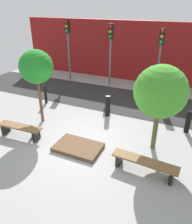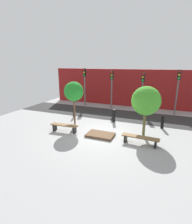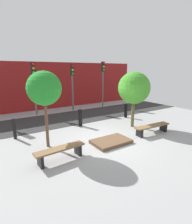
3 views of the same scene
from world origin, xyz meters
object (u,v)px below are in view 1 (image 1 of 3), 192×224
at_px(bench_left, 20,129).
at_px(planter_bed, 78,147).
at_px(bollard_center, 188,122).
at_px(bench_right, 145,164).
at_px(traffic_light_west, 68,39).
at_px(tree_behind_left_bench, 36,67).
at_px(bollard_left, 108,106).
at_px(bollard_far_left, 45,94).
at_px(tree_behind_right_bench, 161,92).
at_px(traffic_light_mid_east, 160,49).
at_px(traffic_light_mid_west, 110,44).

xyz_separation_m(bench_left, planter_bed, (2.33, 0.20, -0.26)).
height_order(bench_left, bollard_center, bollard_center).
xyz_separation_m(bench_right, bollard_center, (0.98, 2.93, 0.13)).
relative_size(bollard_center, traffic_light_west, 0.25).
bearing_deg(traffic_light_west, tree_behind_left_bench, -71.38).
xyz_separation_m(bollard_left, traffic_light_west, (-4.14, 3.76, 2.06)).
bearing_deg(bollard_center, bollard_far_left, 180.00).
height_order(tree_behind_right_bench, traffic_light_mid_east, traffic_light_mid_east).
bearing_deg(tree_behind_left_bench, bollard_center, 15.80).
relative_size(bench_left, planter_bed, 1.11).
xyz_separation_m(bench_left, bench_right, (4.67, 0.00, -0.01)).
relative_size(bench_right, tree_behind_left_bench, 0.66).
height_order(tree_behind_right_bench, bollard_far_left, tree_behind_right_bench).
xyz_separation_m(bollard_center, traffic_light_mid_east, (-1.93, 3.75, 1.90)).
distance_m(planter_bed, traffic_light_mid_east, 7.01).
xyz_separation_m(bollard_far_left, bollard_left, (3.31, 0.00, 0.01)).
distance_m(bench_left, bollard_center, 6.37).
bearing_deg(traffic_light_west, traffic_light_mid_east, -0.01).
height_order(tree_behind_left_bench, traffic_light_mid_west, traffic_light_mid_west).
bearing_deg(bollard_left, bench_right, -51.47).
bearing_deg(bollard_center, traffic_light_mid_west, 141.34).
distance_m(bollard_left, traffic_light_west, 5.96).
bearing_deg(bench_right, tree_behind_left_bench, 167.92).
distance_m(bench_left, bollard_far_left, 3.09).
distance_m(bollard_center, traffic_light_mid_west, 6.32).
height_order(bench_right, traffic_light_mid_west, traffic_light_mid_west).
relative_size(bench_right, traffic_light_west, 0.54).
bearing_deg(bollard_far_left, tree_behind_right_bench, -15.80).
bearing_deg(traffic_light_mid_west, bollard_far_left, -117.26).
relative_size(bench_right, traffic_light_mid_east, 0.58).
xyz_separation_m(bollard_far_left, traffic_light_mid_west, (1.93, 3.75, 1.96)).
height_order(bollard_far_left, bollard_left, bollard_left).
xyz_separation_m(bench_right, tree_behind_left_bench, (-4.67, 1.33, 2.01)).
bearing_deg(planter_bed, bollard_center, 39.50).
bearing_deg(traffic_light_mid_east, planter_bed, -102.01).
distance_m(bench_right, traffic_light_mid_west, 7.93).
distance_m(bench_left, tree_behind_right_bench, 5.16).
height_order(planter_bed, bollard_left, bollard_left).
relative_size(bollard_center, traffic_light_mid_east, 0.27).
relative_size(planter_bed, bollard_left, 1.69).
bearing_deg(planter_bed, bench_right, -4.90).
distance_m(bench_right, planter_bed, 2.36).
relative_size(tree_behind_right_bench, bollard_center, 3.23).
height_order(bench_right, tree_behind_left_bench, tree_behind_left_bench).
bearing_deg(bollard_left, traffic_light_mid_east, 69.83).
height_order(bench_left, traffic_light_mid_west, traffic_light_mid_west).
bearing_deg(bench_left, traffic_light_west, 101.24).
bearing_deg(bench_left, traffic_light_mid_east, 57.09).
relative_size(bench_right, bollard_left, 2.10).
height_order(bench_right, bollard_far_left, bollard_far_left).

